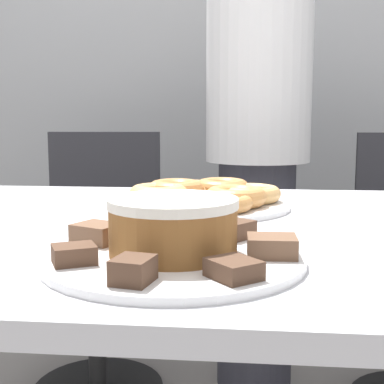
{
  "coord_description": "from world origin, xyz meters",
  "views": [
    {
      "loc": [
        0.11,
        -0.89,
        0.92
      ],
      "look_at": [
        0.02,
        -0.04,
        0.8
      ],
      "focal_mm": 50.0,
      "sensor_mm": 36.0,
      "label": 1
    }
  ],
  "objects": [
    {
      "name": "donut_3",
      "position": [
        -0.03,
        0.2,
        0.77
      ],
      "size": [
        0.12,
        0.12,
        0.04
      ],
      "color": "#C68447",
      "rests_on": "plate_donuts"
    },
    {
      "name": "plate_donuts",
      "position": [
        0.03,
        0.16,
        0.75
      ],
      "size": [
        0.34,
        0.34,
        0.01
      ],
      "color": "white",
      "rests_on": "table"
    },
    {
      "name": "lamington_3",
      "position": [
        -0.09,
        -0.19,
        0.77
      ],
      "size": [
        0.08,
        0.07,
        0.03
      ],
      "rotation": [
        0.0,
        0.0,
        2.71
      ],
      "color": "brown",
      "rests_on": "plate_cake"
    },
    {
      "name": "lamington_5",
      "position": [
        -0.01,
        -0.36,
        0.77
      ],
      "size": [
        0.05,
        0.05,
        0.03
      ],
      "rotation": [
        0.0,
        0.0,
        4.5
      ],
      "color": "#513828",
      "rests_on": "plate_cake"
    },
    {
      "name": "table",
      "position": [
        0.0,
        0.0,
        0.66
      ],
      "size": [
        1.68,
        0.9,
        0.74
      ],
      "color": "silver",
      "rests_on": "ground_plane"
    },
    {
      "name": "donut_6",
      "position": [
        0.06,
        0.08,
        0.77
      ],
      "size": [
        0.12,
        0.12,
        0.03
      ],
      "color": "#D18E4C",
      "rests_on": "plate_donuts"
    },
    {
      "name": "donut_2",
      "position": [
        -0.01,
        0.25,
        0.77
      ],
      "size": [
        0.12,
        0.12,
        0.03
      ],
      "color": "#E5AD66",
      "rests_on": "plate_donuts"
    },
    {
      "name": "plate_cake",
      "position": [
        0.02,
        -0.24,
        0.75
      ],
      "size": [
        0.33,
        0.33,
        0.01
      ],
      "color": "white",
      "rests_on": "table"
    },
    {
      "name": "donut_8",
      "position": [
        0.12,
        0.19,
        0.77
      ],
      "size": [
        0.12,
        0.12,
        0.03
      ],
      "color": "#E5AD66",
      "rests_on": "plate_donuts"
    },
    {
      "name": "lamington_0",
      "position": [
        0.14,
        -0.24,
        0.77
      ],
      "size": [
        0.06,
        0.05,
        0.03
      ],
      "rotation": [
        0.0,
        0.0,
        0.01
      ],
      "color": "brown",
      "rests_on": "plate_cake"
    },
    {
      "name": "wall_back",
      "position": [
        0.0,
        1.55,
        1.3
      ],
      "size": [
        8.0,
        0.05,
        2.6
      ],
      "color": "#A8AAAD",
      "rests_on": "ground_plane"
    },
    {
      "name": "donut_5",
      "position": [
        -0.01,
        0.07,
        0.77
      ],
      "size": [
        0.11,
        0.11,
        0.03
      ],
      "color": "#D18E4C",
      "rests_on": "plate_donuts"
    },
    {
      "name": "office_chair_left",
      "position": [
        -0.38,
        0.84,
        0.41
      ],
      "size": [
        0.47,
        0.47,
        0.87
      ],
      "rotation": [
        0.0,
        0.0,
        0.07
      ],
      "color": "black",
      "rests_on": "ground_plane"
    },
    {
      "name": "lamington_1",
      "position": [
        0.09,
        -0.15,
        0.77
      ],
      "size": [
        0.06,
        0.06,
        0.02
      ],
      "rotation": [
        0.0,
        0.0,
        0.91
      ],
      "color": "#513828",
      "rests_on": "plate_cake"
    },
    {
      "name": "lamington_2",
      "position": [
        -0.01,
        -0.13,
        0.77
      ],
      "size": [
        0.06,
        0.06,
        0.03
      ],
      "rotation": [
        0.0,
        0.0,
        1.81
      ],
      "color": "brown",
      "rests_on": "plate_cake"
    },
    {
      "name": "donut_0",
      "position": [
        0.03,
        0.16,
        0.77
      ],
      "size": [
        0.12,
        0.12,
        0.03
      ],
      "color": "tan",
      "rests_on": "plate_donuts"
    },
    {
      "name": "lamington_4",
      "position": [
        -0.09,
        -0.3,
        0.76
      ],
      "size": [
        0.06,
        0.06,
        0.02
      ],
      "rotation": [
        0.0,
        0.0,
        3.6
      ],
      "color": "#513828",
      "rests_on": "plate_cake"
    },
    {
      "name": "lamington_6",
      "position": [
        0.1,
        -0.34,
        0.76
      ],
      "size": [
        0.07,
        0.07,
        0.02
      ],
      "rotation": [
        0.0,
        0.0,
        5.4
      ],
      "color": "#513828",
      "rests_on": "plate_cake"
    },
    {
      "name": "donut_1",
      "position": [
        0.06,
        0.24,
        0.77
      ],
      "size": [
        0.12,
        0.12,
        0.04
      ],
      "color": "#C68447",
      "rests_on": "plate_donuts"
    },
    {
      "name": "frosted_cake",
      "position": [
        0.02,
        -0.24,
        0.79
      ],
      "size": [
        0.16,
        0.16,
        0.07
      ],
      "color": "brown",
      "rests_on": "plate_cake"
    },
    {
      "name": "donut_4",
      "position": [
        -0.06,
        0.13,
        0.77
      ],
      "size": [
        0.12,
        0.12,
        0.04
      ],
      "color": "#E5AD66",
      "rests_on": "plate_donuts"
    },
    {
      "name": "person_standing",
      "position": [
        0.15,
        0.89,
        0.84
      ],
      "size": [
        0.34,
        0.34,
        1.59
      ],
      "color": "#383842",
      "rests_on": "ground_plane"
    },
    {
      "name": "donut_7",
      "position": [
        0.09,
        0.13,
        0.77
      ],
      "size": [
        0.12,
        0.12,
        0.04
      ],
      "color": "#D18E4C",
      "rests_on": "plate_donuts"
    }
  ]
}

